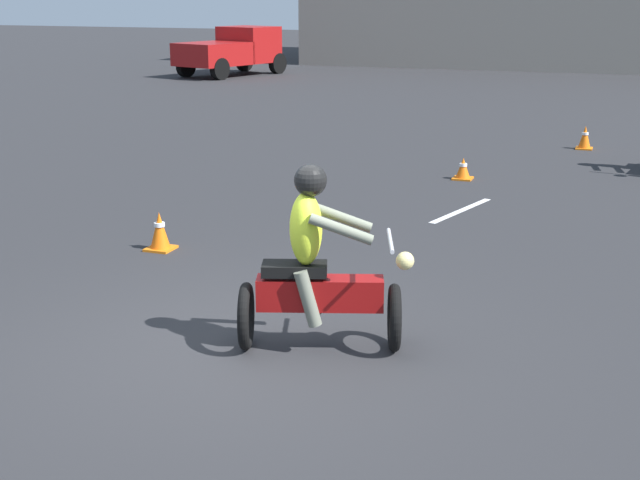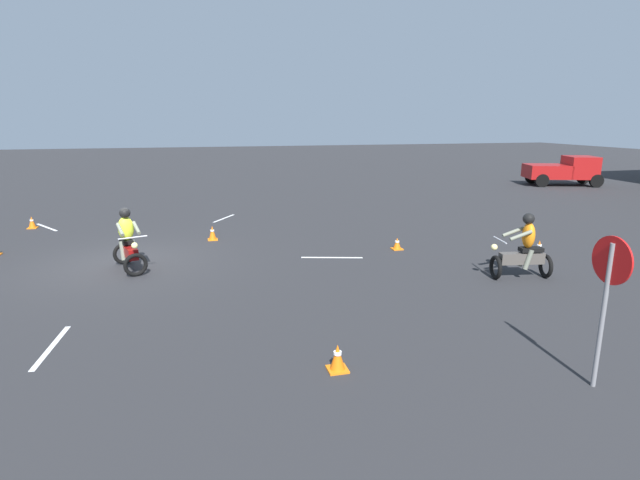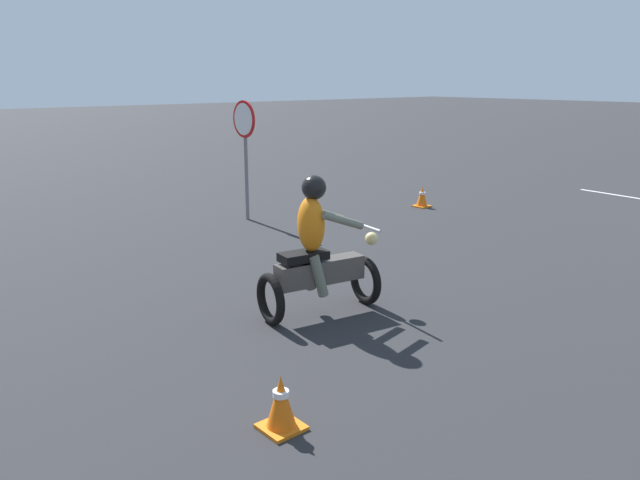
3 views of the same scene
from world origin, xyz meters
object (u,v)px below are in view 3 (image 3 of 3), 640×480
at_px(stop_sign, 245,136).
at_px(traffic_cone_mid_left, 422,197).
at_px(motorcycle_rider_background, 317,255).
at_px(traffic_cone_far_right, 281,403).

xyz_separation_m(stop_sign, traffic_cone_mid_left, (-1.42, -3.58, -1.42)).
xyz_separation_m(motorcycle_rider_background, traffic_cone_far_right, (-1.72, 1.83, -0.50)).
height_order(stop_sign, traffic_cone_far_right, stop_sign).
relative_size(motorcycle_rider_background, traffic_cone_far_right, 3.60).
distance_m(motorcycle_rider_background, traffic_cone_far_right, 2.57).
bearing_deg(traffic_cone_far_right, motorcycle_rider_background, -46.73).
height_order(motorcycle_rider_background, traffic_cone_mid_left, motorcycle_rider_background).
bearing_deg(stop_sign, traffic_cone_mid_left, -111.61).
bearing_deg(traffic_cone_mid_left, traffic_cone_far_right, 123.70).
distance_m(traffic_cone_mid_left, traffic_cone_far_right, 9.17).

